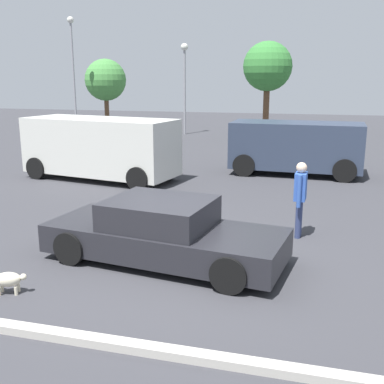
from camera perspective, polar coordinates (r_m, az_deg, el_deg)
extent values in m
plane|color=#38383D|center=(9.02, -1.81, -8.63)|extent=(80.00, 80.00, 0.00)
cube|color=#232328|center=(8.97, -3.35, -5.86)|extent=(4.75, 2.36, 0.54)
cube|color=#232328|center=(8.85, -3.98, -2.57)|extent=(2.11, 1.86, 0.51)
cube|color=slate|center=(8.49, 1.49, -3.24)|extent=(0.26, 1.48, 0.43)
cube|color=slate|center=(9.28, -8.97, -1.93)|extent=(0.26, 1.48, 0.43)
cylinder|color=black|center=(9.21, 7.85, -6.14)|extent=(0.66, 0.31, 0.64)
cylinder|color=black|center=(7.74, 4.58, -10.01)|extent=(0.66, 0.31, 0.64)
cylinder|color=black|center=(10.42, -9.13, -3.82)|extent=(0.66, 0.31, 0.64)
cylinder|color=black|center=(9.15, -14.63, -6.63)|extent=(0.66, 0.31, 0.64)
ellipsoid|color=beige|center=(8.28, -21.56, -9.90)|extent=(0.47, 0.36, 0.24)
cylinder|color=beige|center=(8.45, -22.19, -10.78)|extent=(0.06, 0.06, 0.14)
cylinder|color=beige|center=(8.25, -20.69, -11.23)|extent=(0.06, 0.06, 0.14)
cylinder|color=beige|center=(8.37, -20.43, -10.86)|extent=(0.06, 0.06, 0.14)
sphere|color=beige|center=(8.19, -19.91, -9.73)|extent=(0.11, 0.11, 0.11)
cube|color=silver|center=(16.47, -11.13, 5.54)|extent=(5.61, 2.88, 1.89)
cube|color=slate|center=(18.10, -17.99, 7.17)|extent=(0.35, 1.65, 0.75)
cylinder|color=black|center=(17.22, -18.43, 2.79)|extent=(0.79, 0.38, 0.76)
cylinder|color=black|center=(18.58, -14.50, 3.82)|extent=(0.79, 0.38, 0.76)
cylinder|color=black|center=(14.69, -6.60, 1.63)|extent=(0.79, 0.38, 0.76)
cylinder|color=black|center=(16.27, -3.14, 2.88)|extent=(0.79, 0.38, 0.76)
cube|color=#2D384C|center=(17.44, 12.59, 5.59)|extent=(4.70, 2.07, 1.65)
cube|color=slate|center=(17.37, 20.20, 6.26)|extent=(0.10, 1.63, 0.66)
cylinder|color=black|center=(18.40, 18.07, 3.55)|extent=(0.81, 0.28, 0.80)
cylinder|color=black|center=(16.61, 18.13, 2.51)|extent=(0.81, 0.28, 0.80)
cylinder|color=black|center=(18.64, 7.43, 4.23)|extent=(0.81, 0.28, 0.80)
cylinder|color=black|center=(16.87, 6.38, 3.28)|extent=(0.81, 0.28, 0.80)
cylinder|color=navy|center=(10.48, 12.86, -3.30)|extent=(0.13, 0.13, 0.85)
cylinder|color=navy|center=(10.65, 12.96, -3.04)|extent=(0.13, 0.13, 0.85)
cube|color=#3359B2|center=(10.38, 13.12, 0.67)|extent=(0.27, 0.42, 0.60)
cylinder|color=#3359B2|center=(10.16, 12.96, 0.09)|extent=(0.09, 0.09, 0.71)
cylinder|color=#3359B2|center=(10.63, 13.25, 0.66)|extent=(0.09, 0.09, 0.71)
sphere|color=beige|center=(10.30, 13.25, 2.92)|extent=(0.23, 0.23, 0.23)
cube|color=#B7B2A8|center=(6.50, -9.87, -17.73)|extent=(9.89, 0.20, 0.12)
cylinder|color=gray|center=(29.60, -0.90, 12.05)|extent=(0.14, 0.14, 5.16)
sphere|color=silver|center=(29.64, -0.92, 17.30)|extent=(0.44, 0.44, 0.44)
cylinder|color=gray|center=(33.68, -14.25, 13.47)|extent=(0.14, 0.14, 7.08)
sphere|color=silver|center=(33.89, -14.64, 19.68)|extent=(0.44, 0.44, 0.44)
cylinder|color=brown|center=(35.91, -10.36, 9.75)|extent=(0.33, 0.33, 2.20)
sphere|color=#478C42|center=(35.84, -10.51, 13.31)|extent=(3.02, 3.02, 3.02)
cylinder|color=brown|center=(27.27, 9.01, 9.54)|extent=(0.35, 0.35, 3.07)
sphere|color=#387F38|center=(27.21, 9.21, 14.92)|extent=(2.73, 2.73, 2.73)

